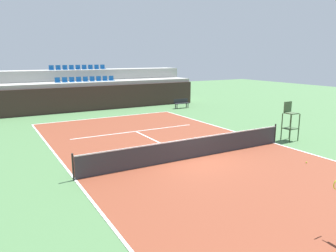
% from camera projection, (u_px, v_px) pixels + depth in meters
% --- Properties ---
extents(ground_plane, '(80.00, 80.00, 0.00)m').
position_uv_depth(ground_plane, '(192.00, 158.00, 15.18)').
color(ground_plane, '#477042').
extents(court_surface, '(11.00, 24.00, 0.01)m').
position_uv_depth(court_surface, '(192.00, 158.00, 15.18)').
color(court_surface, brown).
rests_on(court_surface, ground_plane).
extents(baseline_far, '(11.00, 0.10, 0.00)m').
position_uv_depth(baseline_far, '(106.00, 117.00, 25.30)').
color(baseline_far, white).
rests_on(baseline_far, court_surface).
extents(sideline_left, '(0.10, 24.00, 0.00)m').
position_uv_depth(sideline_left, '(75.00, 180.00, 12.52)').
color(sideline_left, white).
rests_on(sideline_left, court_surface).
extents(sideline_right, '(0.10, 24.00, 0.00)m').
position_uv_depth(sideline_right, '(274.00, 143.00, 17.83)').
color(sideline_right, white).
rests_on(sideline_right, court_surface).
extents(service_line_far, '(8.26, 0.10, 0.00)m').
position_uv_depth(service_line_far, '(136.00, 131.00, 20.60)').
color(service_line_far, white).
rests_on(service_line_far, court_surface).
extents(centre_service_line, '(0.10, 6.40, 0.00)m').
position_uv_depth(centre_service_line, '(159.00, 143.00, 17.89)').
color(centre_service_line, white).
rests_on(centre_service_line, court_surface).
extents(back_wall, '(20.74, 0.30, 2.15)m').
position_uv_depth(back_wall, '(91.00, 99.00, 28.31)').
color(back_wall, '#33231E').
rests_on(back_wall, ground_plane).
extents(stands_tier_lower, '(20.74, 2.40, 2.47)m').
position_uv_depth(stands_tier_lower, '(87.00, 95.00, 29.42)').
color(stands_tier_lower, '#9E9E99').
rests_on(stands_tier_lower, ground_plane).
extents(stands_tier_upper, '(20.74, 2.40, 3.46)m').
position_uv_depth(stands_tier_upper, '(80.00, 88.00, 31.35)').
color(stands_tier_upper, '#9E9E99').
rests_on(stands_tier_upper, ground_plane).
extents(seating_row_lower, '(5.36, 0.44, 0.44)m').
position_uv_depth(seating_row_lower, '(86.00, 80.00, 29.22)').
color(seating_row_lower, '#145193').
rests_on(seating_row_lower, stands_tier_lower).
extents(seating_row_upper, '(5.36, 0.44, 0.44)m').
position_uv_depth(seating_row_upper, '(78.00, 68.00, 31.04)').
color(seating_row_upper, '#145193').
rests_on(seating_row_upper, stands_tier_upper).
extents(tennis_net, '(11.08, 0.08, 1.07)m').
position_uv_depth(tennis_net, '(192.00, 148.00, 15.07)').
color(tennis_net, black).
rests_on(tennis_net, court_surface).
extents(umpire_chair, '(0.76, 0.66, 2.20)m').
position_uv_depth(umpire_chair, '(290.00, 120.00, 18.24)').
color(umpire_chair, '#334C2D').
rests_on(umpire_chair, ground_plane).
extents(player_bench, '(1.50, 0.40, 0.85)m').
position_uv_depth(player_bench, '(181.00, 103.00, 29.87)').
color(player_bench, '#232328').
rests_on(player_bench, ground_plane).
extents(tennis_ball_0, '(0.07, 0.07, 0.07)m').
position_uv_depth(tennis_ball_0, '(306.00, 162.00, 14.47)').
color(tennis_ball_0, '#CCE033').
rests_on(tennis_ball_0, court_surface).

